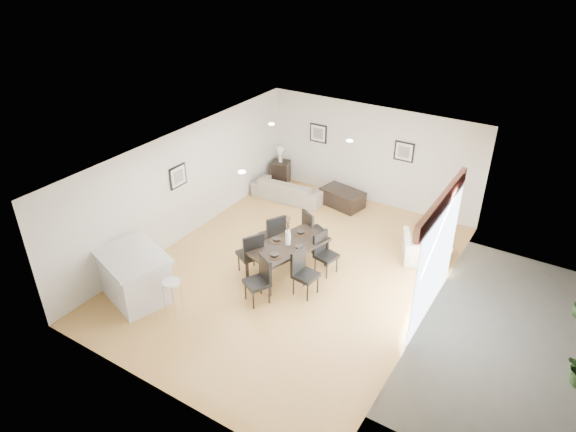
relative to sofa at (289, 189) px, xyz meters
The scene contains 26 objects.
ground 3.48m from the sofa, 56.77° to the right, with size 8.00×8.00×0.00m, color tan.
wall_back 2.44m from the sofa, 30.06° to the left, with size 6.00×0.04×2.70m, color silver.
wall_front 7.23m from the sofa, 74.60° to the right, with size 6.00×0.04×2.70m, color silver.
wall_left 3.28m from the sofa, 110.77° to the right, with size 0.04×8.00×2.70m, color silver.
wall_right 5.79m from the sofa, 30.62° to the right, with size 0.04×8.00×2.70m, color silver.
ceiling 4.22m from the sofa, 56.77° to the right, with size 6.00×8.00×0.02m, color white.
sofa is the anchor object (origin of this frame).
armchair 4.36m from the sofa, 13.15° to the right, with size 1.00×0.88×0.65m, color beige.
dining_table 3.54m from the sofa, 58.31° to the right, with size 1.36×1.94×0.73m.
dining_chair_wnear 3.70m from the sofa, 70.58° to the right, with size 0.64×0.64×1.05m.
dining_chair_wfar 2.89m from the sofa, 64.74° to the right, with size 0.65×0.65×1.06m.
dining_chair_enear 4.23m from the sofa, 54.24° to the right, with size 0.50×0.50×1.01m.
dining_chair_efar 3.55m from the sofa, 45.75° to the right, with size 0.51×0.51×0.95m.
dining_chair_head 4.51m from the sofa, 65.20° to the right, with size 0.61×0.61×1.01m.
dining_chair_foot 2.63m from the sofa, 46.40° to the right, with size 0.61×0.61×1.00m.
vase 3.59m from the sofa, 58.31° to the right, with size 0.91×1.39×0.71m.
coffee_table 1.51m from the sofa, 16.85° to the left, with size 1.13×0.68×0.45m, color black.
side_table 1.06m from the sofa, 135.00° to the left, with size 0.50×0.50×0.66m, color black.
table_lamp 1.25m from the sofa, 135.00° to the left, with size 0.23×0.23×0.44m.
cushion 4.29m from the sofa, 14.65° to the right, with size 0.29×0.09×0.29m, color maroon.
kitchen_island 5.35m from the sofa, 93.54° to the right, with size 1.73×1.52×1.02m.
bar_stool 5.39m from the sofa, 82.73° to the right, with size 0.35×0.35×0.77m.
framed_print_back_left 1.75m from the sofa, 74.33° to the left, with size 0.52×0.04×0.52m.
framed_print_back_right 3.29m from the sofa, 20.91° to the left, with size 0.52×0.04×0.52m.
framed_print_left_wall 3.55m from the sofa, 109.04° to the right, with size 0.04×0.52×0.52m.
sliding_door 5.68m from the sofa, 28.17° to the right, with size 0.12×2.70×2.57m.
Camera 1 is at (4.84, -7.92, 6.65)m, focal length 32.00 mm.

